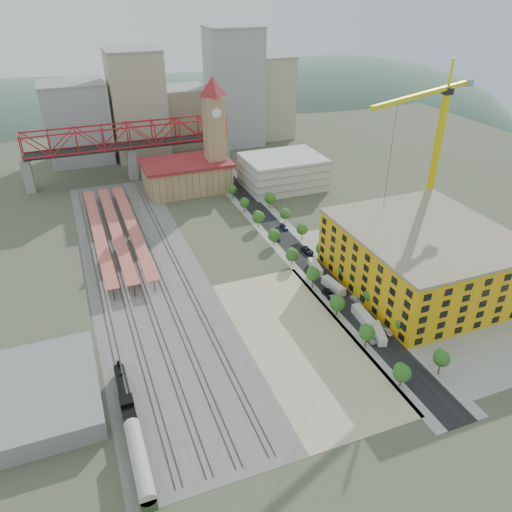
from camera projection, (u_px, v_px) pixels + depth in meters
name	position (u px, v px, depth m)	size (l,w,h in m)	color
ground	(268.00, 278.00, 157.91)	(400.00, 400.00, 0.00)	#474C38
ballast_strip	(144.00, 273.00, 160.69)	(36.00, 165.00, 0.06)	#605E59
dirt_lot	(300.00, 340.00, 131.12)	(28.00, 67.00, 0.06)	tan
street_asphalt	(294.00, 248.00, 175.11)	(12.00, 170.00, 0.06)	black
sidewalk_west	(280.00, 251.00, 173.38)	(3.00, 170.00, 0.04)	gray
sidewalk_east	(308.00, 245.00, 176.86)	(3.00, 170.00, 0.04)	gray
construction_pad	(425.00, 282.00, 155.94)	(50.00, 90.00, 0.06)	gray
rail_tracks	(139.00, 274.00, 160.06)	(26.56, 160.00, 0.18)	#382B23
platform_canopies	(115.00, 229.00, 179.42)	(16.00, 80.00, 4.12)	#BB484D
station_hall	(187.00, 175.00, 219.46)	(38.00, 24.00, 13.10)	tan
clock_tower	(214.00, 124.00, 211.07)	(12.00, 12.00, 52.00)	tan
parking_garage	(283.00, 172.00, 222.55)	(34.00, 26.00, 14.00)	silver
truss_bridge	(129.00, 139.00, 225.74)	(94.00, 9.60, 25.60)	gray
construction_building	(422.00, 258.00, 150.36)	(44.60, 50.60, 18.80)	gold
warehouse	(48.00, 392.00, 111.50)	(22.00, 32.00, 5.00)	gray
street_trees	(307.00, 262.00, 167.03)	(15.40, 124.40, 8.00)	#255B1B
skyline	(179.00, 106.00, 264.29)	(133.00, 46.00, 60.00)	#9EA0A3
distant_hills	(199.00, 195.00, 422.11)	(647.00, 264.00, 227.00)	#4C6B59
locomotive	(125.00, 396.00, 111.13)	(2.87, 22.12, 5.53)	black
coach	(140.00, 463.00, 94.70)	(3.18, 18.44, 5.79)	#2C3E21
tower_crane	(434.00, 134.00, 165.70)	(53.61, 23.42, 60.92)	yellow
site_trailer_a	(379.00, 333.00, 131.87)	(2.26, 8.59, 2.35)	silver
site_trailer_b	(364.00, 317.00, 137.76)	(2.61, 9.91, 2.71)	silver
site_trailer_c	(333.00, 286.00, 151.72)	(2.45, 9.32, 2.55)	silver
site_trailer_d	(315.00, 267.00, 161.34)	(2.36, 8.98, 2.46)	silver
car_0	(370.00, 339.00, 130.63)	(1.73, 4.30, 1.47)	silver
car_1	(333.00, 299.00, 146.52)	(1.50, 4.31, 1.42)	gray
car_2	(329.00, 294.00, 148.66)	(2.60, 5.64, 1.57)	black
car_3	(276.00, 237.00, 180.83)	(2.02, 4.96, 1.44)	navy
car_4	(387.00, 331.00, 133.37)	(1.68, 4.18, 1.43)	white
car_5	(356.00, 300.00, 146.30)	(1.43, 4.10, 1.35)	#A4A4A9
car_6	(307.00, 250.00, 172.04)	(2.65, 5.75, 1.60)	black
car_7	(284.00, 227.00, 188.08)	(1.89, 4.64, 1.35)	navy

